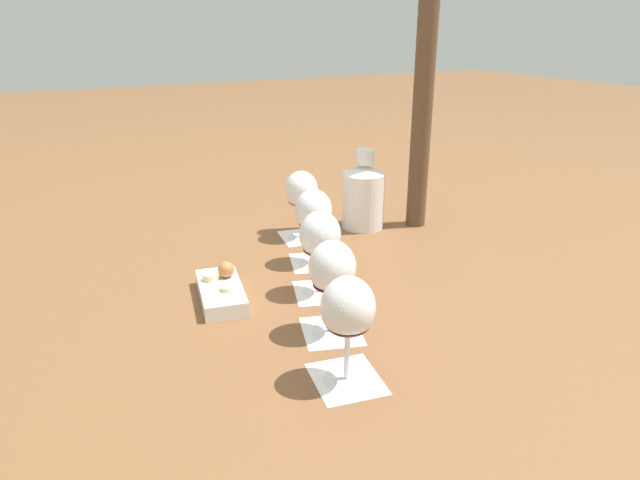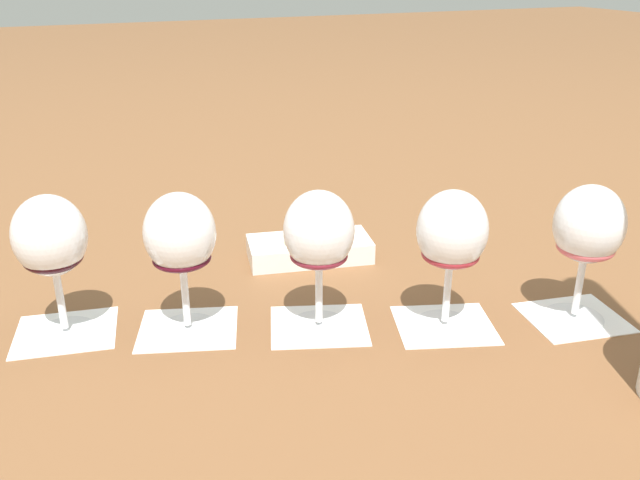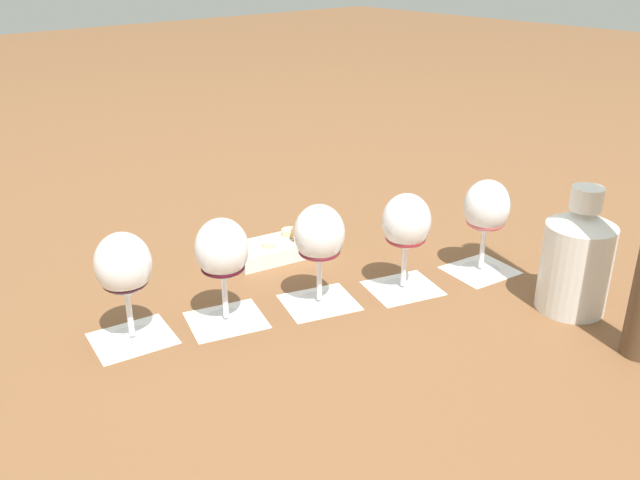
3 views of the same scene
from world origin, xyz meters
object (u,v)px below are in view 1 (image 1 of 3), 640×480
Objects in this scene: wine_glass_3 at (332,272)px; wine_glass_4 at (348,312)px; wine_glass_0 at (301,193)px; wine_glass_1 at (314,214)px; ceramic_vase at (363,194)px; snack_dish at (221,290)px; umbrella_pole at (425,73)px; wine_glass_2 at (319,239)px.

wine_glass_3 is 0.14m from wine_glass_4.
wine_glass_0 is 0.16m from wine_glass_1.
ceramic_vase is at bearing 124.56° from wine_glass_1.
snack_dish is at bearing -63.73° from ceramic_vase.
umbrella_pole is (-0.53, 0.52, 0.27)m from wine_glass_4.
snack_dish is at bearing -148.16° from wine_glass_3.
wine_glass_0 is 0.38m from snack_dish.
wine_glass_3 is 0.67m from umbrella_pole.
ceramic_vase reaches higher than wine_glass_4.
wine_glass_0 and wine_glass_4 have the same top height.
wine_glass_2 is 0.56m from umbrella_pole.
wine_glass_1 is 1.00× the size of wine_glass_2.
wine_glass_1 is 0.46m from umbrella_pole.
wine_glass_2 is at bearing -59.27° from umbrella_pole.
wine_glass_1 and wine_glass_4 have the same top height.
snack_dish is (-0.07, -0.18, -0.10)m from wine_glass_2.
wine_glass_3 is 1.00× the size of wine_glass_4.
wine_glass_1 is 0.45m from wine_glass_4.
wine_glass_0 is at bearing 163.78° from wine_glass_1.
wine_glass_0 is 1.00× the size of wine_glass_4.
wine_glass_2 is at bearing -22.50° from wine_glass_1.
wine_glass_1 is at bearing 159.09° from wine_glass_3.
snack_dish is at bearing -72.59° from wine_glass_1.
wine_glass_4 is at bearing -19.45° from wine_glass_3.
wine_glass_2 is 0.82× the size of ceramic_vase.
wine_glass_4 is at bearing -33.41° from ceramic_vase.
wine_glass_4 is (0.58, -0.20, -0.00)m from wine_glass_0.
wine_glass_0 is 0.61m from wine_glass_4.
wine_glass_0 and wine_glass_3 have the same top height.
umbrella_pole is at bearing 130.02° from wine_glass_3.
snack_dish is (0.23, -0.29, -0.10)m from wine_glass_0.
wine_glass_1 reaches higher than snack_dish.
umbrella_pole reaches higher than wine_glass_2.
wine_glass_4 is at bearing -19.38° from wine_glass_2.
ceramic_vase is at bearing 142.99° from wine_glass_3.
wine_glass_0 is at bearing -91.12° from ceramic_vase.
wine_glass_1 and wine_glass_2 have the same top height.
wine_glass_0 and wine_glass_2 have the same top height.
wine_glass_1 is at bearing 157.50° from wine_glass_2.
wine_glass_2 is 1.00× the size of wine_glass_3.
ceramic_vase is 0.52m from snack_dish.
wine_glass_3 and wine_glass_4 have the same top height.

